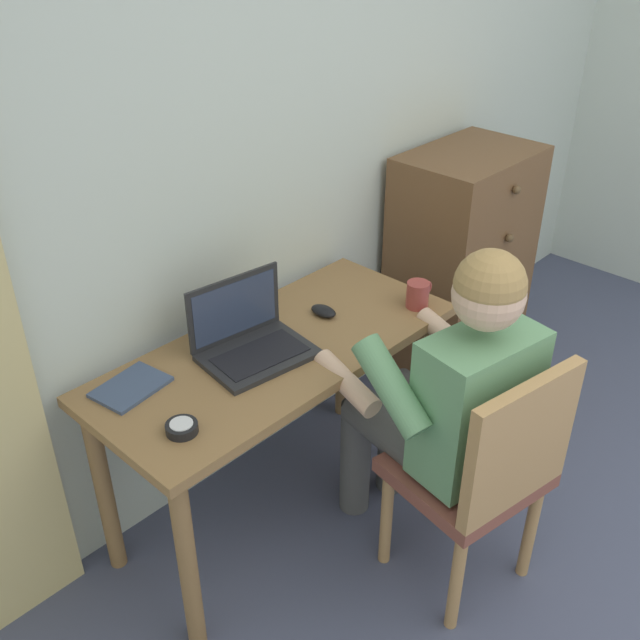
% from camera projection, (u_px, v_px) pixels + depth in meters
% --- Properties ---
extents(wall_back, '(4.80, 0.05, 2.50)m').
position_uv_depth(wall_back, '(300.00, 130.00, 2.58)').
color(wall_back, silver).
rests_on(wall_back, ground_plane).
extents(desk, '(1.26, 0.55, 0.71)m').
position_uv_depth(desk, '(278.00, 374.00, 2.42)').
color(desk, olive).
rests_on(desk, ground_plane).
extents(dresser, '(0.61, 0.44, 1.05)m').
position_uv_depth(dresser, '(460.00, 267.00, 3.25)').
color(dresser, brown).
rests_on(dresser, ground_plane).
extents(chair, '(0.48, 0.47, 0.87)m').
position_uv_depth(chair, '(484.00, 470.00, 2.19)').
color(chair, brown).
rests_on(chair, ground_plane).
extents(person_seated, '(0.60, 0.63, 1.19)m').
position_uv_depth(person_seated, '(445.00, 393.00, 2.22)').
color(person_seated, '#4C4C4C').
rests_on(person_seated, ground_plane).
extents(laptop, '(0.37, 0.29, 0.24)m').
position_uv_depth(laptop, '(250.00, 339.00, 2.31)').
color(laptop, '#232326').
rests_on(laptop, desk).
extents(computer_mouse, '(0.06, 0.10, 0.03)m').
position_uv_depth(computer_mouse, '(324.00, 311.00, 2.53)').
color(computer_mouse, black).
rests_on(computer_mouse, desk).
extents(desk_clock, '(0.09, 0.09, 0.03)m').
position_uv_depth(desk_clock, '(182.00, 428.00, 1.99)').
color(desk_clock, black).
rests_on(desk_clock, desk).
extents(notebook_pad, '(0.23, 0.18, 0.01)m').
position_uv_depth(notebook_pad, '(131.00, 387.00, 2.17)').
color(notebook_pad, '#3D4C6B').
rests_on(notebook_pad, desk).
extents(coffee_mug, '(0.12, 0.08, 0.09)m').
position_uv_depth(coffee_mug, '(418.00, 294.00, 2.56)').
color(coffee_mug, '#9E3D38').
rests_on(coffee_mug, desk).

